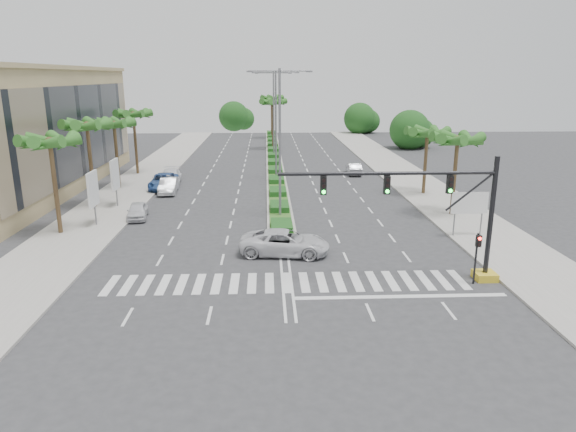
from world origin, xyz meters
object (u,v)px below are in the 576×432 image
(car_parked_b, at_px, (169,186))
(car_parked_d, at_px, (171,177))
(car_parked_a, at_px, (137,211))
(car_crossing, at_px, (285,243))
(car_parked_c, at_px, (164,181))
(car_right, at_px, (354,169))

(car_parked_b, distance_m, car_parked_d, 4.62)
(car_parked_a, bearing_deg, car_crossing, -46.20)
(car_parked_a, relative_size, car_crossing, 0.65)
(car_parked_c, bearing_deg, car_crossing, -63.16)
(car_parked_c, relative_size, car_crossing, 0.98)
(car_right, bearing_deg, car_parked_a, 42.98)
(car_parked_b, xyz_separation_m, car_parked_c, (-0.83, 1.91, 0.04))
(car_crossing, bearing_deg, car_parked_b, 38.05)
(car_parked_d, height_order, car_crossing, car_crossing)
(car_right, bearing_deg, car_parked_b, 25.83)
(car_parked_b, height_order, car_crossing, car_crossing)
(car_crossing, xyz_separation_m, car_right, (9.30, 28.20, -0.12))
(car_parked_a, bearing_deg, car_parked_d, 81.21)
(car_parked_c, bearing_deg, car_right, 16.36)
(car_parked_a, distance_m, car_parked_b, 9.60)
(car_parked_b, height_order, car_parked_c, car_parked_c)
(car_parked_c, height_order, car_parked_d, car_parked_c)
(car_parked_c, xyz_separation_m, car_parked_d, (0.22, 2.66, -0.02))
(car_parked_a, height_order, car_parked_c, car_parked_c)
(car_parked_a, relative_size, car_right, 0.91)
(car_parked_d, relative_size, car_right, 1.26)
(car_parked_b, distance_m, car_right, 22.35)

